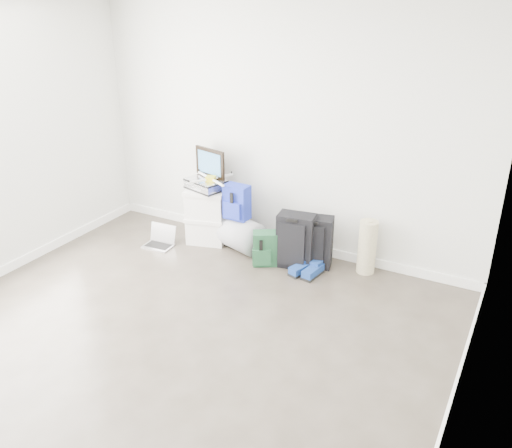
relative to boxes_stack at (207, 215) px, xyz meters
The scene contains 14 objects.
ground 2.35m from the boxes_stack, 69.90° to the right, with size 5.00×5.00×0.00m, color #352F27.
room_envelope 2.70m from the boxes_stack, 69.75° to the right, with size 4.52×5.02×2.71m.
boxes_stack is the anchor object (origin of this frame).
briefcase 0.38m from the boxes_stack, 75.96° to the right, with size 0.42×0.31×0.12m, color #B2B2B7.
painting 0.62m from the boxes_stack, 90.00° to the left, with size 0.43×0.13×0.33m.
drone 0.48m from the boxes_stack, 14.04° to the right, with size 0.51×0.51×0.05m.
duffel_bag 0.43m from the boxes_stack, ahead, with size 0.38×0.38×0.61m, color #9C9DA4.
blue_backpack 0.48m from the boxes_stack, ahead, with size 0.29×0.22×0.39m.
large_suitcase 1.17m from the boxes_stack, ahead, with size 0.41×0.30×0.60m.
green_backpack 0.90m from the boxes_stack, 13.34° to the right, with size 0.32×0.30×0.38m.
carry_on 1.34m from the boxes_stack, ahead, with size 0.40×0.30×0.56m.
shoes 1.40m from the boxes_stack, ahead, with size 0.31×0.32×0.10m.
rolled_rug 1.88m from the boxes_stack, ahead, with size 0.19×0.19×0.58m, color tan.
laptop 0.62m from the boxes_stack, 139.46° to the right, with size 0.34×0.26×0.23m.
Camera 1 is at (2.44, -2.63, 2.79)m, focal length 38.00 mm.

